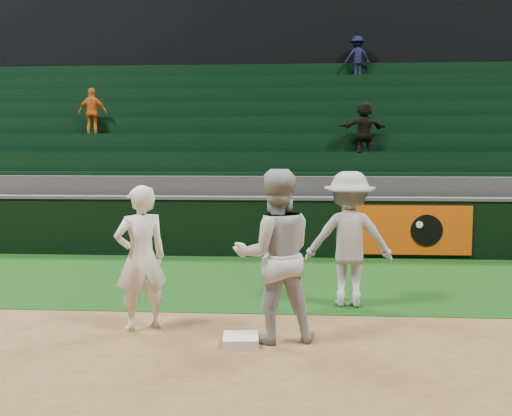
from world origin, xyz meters
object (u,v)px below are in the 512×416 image
Objects in this scene: first_baseman at (141,258)px; baserunner at (275,255)px; first_base at (241,339)px; base_coach at (349,239)px.

baserunner reaches higher than first_baseman.
base_coach is at bearing 50.91° from first_base.
baserunner reaches higher than base_coach.
first_base is at bearing 51.68° from base_coach.
base_coach is (2.64, 1.22, 0.07)m from first_baseman.
first_baseman is at bearing 159.95° from first_base.
first_base is 0.20× the size of baserunner.
base_coach reaches higher than first_baseman.
base_coach is at bearing -135.40° from baserunner.
first_base is 0.22× the size of first_baseman.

